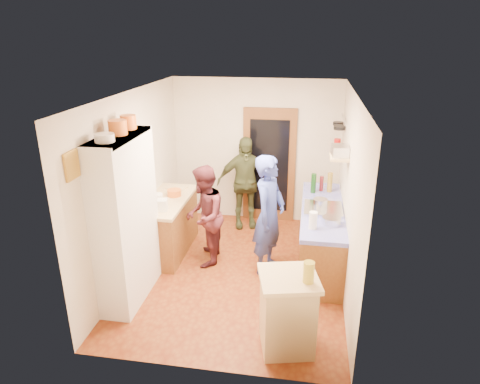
% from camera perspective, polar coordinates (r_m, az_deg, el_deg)
% --- Properties ---
extents(floor, '(3.00, 4.00, 0.02)m').
position_cam_1_polar(floor, '(6.48, -0.32, -10.58)').
color(floor, brown).
rests_on(floor, ground).
extents(ceiling, '(3.00, 4.00, 0.02)m').
position_cam_1_polar(ceiling, '(5.58, -0.38, 13.05)').
color(ceiling, silver).
rests_on(ceiling, ground).
extents(wall_back, '(3.00, 0.02, 2.60)m').
position_cam_1_polar(wall_back, '(7.80, 2.14, 5.45)').
color(wall_back, beige).
rests_on(wall_back, ground).
extents(wall_front, '(3.00, 0.02, 2.60)m').
position_cam_1_polar(wall_front, '(4.12, -5.09, -9.36)').
color(wall_front, beige).
rests_on(wall_front, ground).
extents(wall_left, '(0.02, 4.00, 2.60)m').
position_cam_1_polar(wall_left, '(6.32, -13.98, 1.11)').
color(wall_left, beige).
rests_on(wall_left, ground).
extents(wall_right, '(0.02, 4.00, 2.60)m').
position_cam_1_polar(wall_right, '(5.86, 14.38, -0.50)').
color(wall_right, beige).
rests_on(wall_right, ground).
extents(door_frame, '(0.95, 0.06, 2.10)m').
position_cam_1_polar(door_frame, '(7.80, 3.90, 3.52)').
color(door_frame, brown).
rests_on(door_frame, ground).
extents(door_glass, '(0.70, 0.02, 1.70)m').
position_cam_1_polar(door_glass, '(7.77, 3.88, 3.44)').
color(door_glass, black).
rests_on(door_glass, door_frame).
extents(hutch_body, '(0.40, 1.20, 2.20)m').
position_cam_1_polar(hutch_body, '(5.63, -14.93, -3.64)').
color(hutch_body, silver).
rests_on(hutch_body, ground).
extents(hutch_top_shelf, '(0.40, 1.14, 0.04)m').
position_cam_1_polar(hutch_top_shelf, '(5.29, -16.01, 7.08)').
color(hutch_top_shelf, silver).
rests_on(hutch_top_shelf, hutch_body).
extents(plate_stack, '(0.22, 0.22, 0.09)m').
position_cam_1_polar(plate_stack, '(4.99, -17.62, 6.90)').
color(plate_stack, white).
rests_on(plate_stack, hutch_top_shelf).
extents(orange_pot_a, '(0.22, 0.22, 0.17)m').
position_cam_1_polar(orange_pot_a, '(5.29, -15.99, 8.28)').
color(orange_pot_a, orange).
rests_on(orange_pot_a, hutch_top_shelf).
extents(orange_pot_b, '(0.20, 0.20, 0.18)m').
position_cam_1_polar(orange_pot_b, '(5.57, -14.67, 9.01)').
color(orange_pot_b, orange).
rests_on(orange_pot_b, hutch_top_shelf).
extents(left_counter_base, '(0.60, 1.40, 0.85)m').
position_cam_1_polar(left_counter_base, '(6.93, -9.56, -4.60)').
color(left_counter_base, brown).
rests_on(left_counter_base, ground).
extents(left_counter_top, '(0.64, 1.44, 0.05)m').
position_cam_1_polar(left_counter_top, '(6.75, -9.79, -1.15)').
color(left_counter_top, '#D9BA82').
rests_on(left_counter_top, left_counter_base).
extents(toaster, '(0.25, 0.19, 0.17)m').
position_cam_1_polar(toaster, '(6.31, -10.67, -1.71)').
color(toaster, white).
rests_on(toaster, left_counter_top).
extents(kettle, '(0.19, 0.19, 0.17)m').
position_cam_1_polar(kettle, '(6.52, -10.90, -0.96)').
color(kettle, white).
rests_on(kettle, left_counter_top).
extents(orange_bowl, '(0.23, 0.23, 0.10)m').
position_cam_1_polar(orange_bowl, '(6.84, -8.76, -0.10)').
color(orange_bowl, orange).
rests_on(orange_bowl, left_counter_top).
extents(chopping_board, '(0.35, 0.29, 0.02)m').
position_cam_1_polar(chopping_board, '(7.15, -8.44, 0.53)').
color(chopping_board, '#D9BA82').
rests_on(chopping_board, left_counter_top).
extents(right_counter_base, '(0.60, 2.20, 0.84)m').
position_cam_1_polar(right_counter_base, '(6.64, 10.72, -5.88)').
color(right_counter_base, brown).
rests_on(right_counter_base, ground).
extents(right_counter_top, '(0.62, 2.22, 0.06)m').
position_cam_1_polar(right_counter_top, '(6.46, 10.99, -2.31)').
color(right_counter_top, '#080AC3').
rests_on(right_counter_top, right_counter_base).
extents(hob, '(0.55, 0.58, 0.04)m').
position_cam_1_polar(hob, '(6.36, 11.03, -2.19)').
color(hob, silver).
rests_on(hob, right_counter_top).
extents(pot_on_hob, '(0.21, 0.21, 0.13)m').
position_cam_1_polar(pot_on_hob, '(6.31, 10.63, -1.48)').
color(pot_on_hob, silver).
rests_on(pot_on_hob, hob).
extents(bottle_a, '(0.10, 0.10, 0.32)m').
position_cam_1_polar(bottle_a, '(6.96, 9.77, 1.16)').
color(bottle_a, '#143F14').
rests_on(bottle_a, right_counter_top).
extents(bottle_b, '(0.07, 0.07, 0.25)m').
position_cam_1_polar(bottle_b, '(7.07, 10.81, 1.12)').
color(bottle_b, '#591419').
rests_on(bottle_b, right_counter_top).
extents(bottle_c, '(0.10, 0.10, 0.32)m').
position_cam_1_polar(bottle_c, '(7.05, 11.89, 1.28)').
color(bottle_c, olive).
rests_on(bottle_c, right_counter_top).
extents(paper_towel, '(0.12, 0.12, 0.23)m').
position_cam_1_polar(paper_towel, '(5.72, 9.71, -3.74)').
color(paper_towel, white).
rests_on(paper_towel, right_counter_top).
extents(mixing_bowl, '(0.30, 0.30, 0.10)m').
position_cam_1_polar(mixing_bowl, '(5.92, 12.10, -3.76)').
color(mixing_bowl, silver).
rests_on(mixing_bowl, right_counter_top).
extents(island_base, '(0.66, 0.66, 0.86)m').
position_cam_1_polar(island_base, '(4.93, 6.31, -15.85)').
color(island_base, '#D9BA82').
rests_on(island_base, ground).
extents(island_top, '(0.74, 0.74, 0.05)m').
position_cam_1_polar(island_top, '(4.67, 6.53, -11.37)').
color(island_top, '#D9BA82').
rests_on(island_top, island_base).
extents(cutting_board, '(0.40, 0.35, 0.02)m').
position_cam_1_polar(cutting_board, '(4.70, 5.82, -10.98)').
color(cutting_board, white).
rests_on(cutting_board, island_top).
extents(oil_jar, '(0.14, 0.14, 0.23)m').
position_cam_1_polar(oil_jar, '(4.53, 9.14, -10.51)').
color(oil_jar, '#AD9E2D').
rests_on(oil_jar, island_top).
extents(pan_rail, '(0.02, 0.65, 0.02)m').
position_cam_1_polar(pan_rail, '(7.12, 13.62, 9.61)').
color(pan_rail, silver).
rests_on(pan_rail, wall_right).
extents(pan_hang_a, '(0.18, 0.18, 0.05)m').
position_cam_1_polar(pan_hang_a, '(6.97, 13.12, 8.32)').
color(pan_hang_a, black).
rests_on(pan_hang_a, pan_rail).
extents(pan_hang_b, '(0.16, 0.16, 0.05)m').
position_cam_1_polar(pan_hang_b, '(7.17, 13.02, 8.50)').
color(pan_hang_b, black).
rests_on(pan_hang_b, pan_rail).
extents(pan_hang_c, '(0.17, 0.17, 0.05)m').
position_cam_1_polar(pan_hang_c, '(7.36, 12.95, 8.90)').
color(pan_hang_c, black).
rests_on(pan_hang_c, pan_rail).
extents(wall_shelf, '(0.26, 0.42, 0.03)m').
position_cam_1_polar(wall_shelf, '(6.15, 13.11, 4.56)').
color(wall_shelf, '#D9BA82').
rests_on(wall_shelf, wall_right).
extents(radio, '(0.25, 0.32, 0.15)m').
position_cam_1_polar(radio, '(6.12, 13.17, 5.37)').
color(radio, silver).
rests_on(radio, wall_shelf).
extents(ext_bracket, '(0.06, 0.10, 0.04)m').
position_cam_1_polar(ext_bracket, '(7.42, 13.22, 5.32)').
color(ext_bracket, black).
rests_on(ext_bracket, wall_right).
extents(fire_extinguisher, '(0.11, 0.11, 0.32)m').
position_cam_1_polar(fire_extinguisher, '(7.40, 12.79, 5.72)').
color(fire_extinguisher, red).
rests_on(fire_extinguisher, wall_right).
extents(picture_frame, '(0.03, 0.25, 0.30)m').
position_cam_1_polar(picture_frame, '(4.77, -21.53, 3.34)').
color(picture_frame, gold).
rests_on(picture_frame, wall_left).
extents(person_hob, '(0.59, 0.74, 1.77)m').
position_cam_1_polar(person_hob, '(6.10, 4.07, -3.23)').
color(person_hob, '#3344A2').
rests_on(person_hob, ground).
extents(person_left, '(0.66, 0.81, 1.54)m').
position_cam_1_polar(person_left, '(6.41, -4.51, -3.10)').
color(person_left, '#4B1D23').
rests_on(person_left, ground).
extents(person_back, '(1.05, 0.65, 1.66)m').
position_cam_1_polar(person_back, '(7.56, 0.69, 1.26)').
color(person_back, '#394024').
rests_on(person_back, ground).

